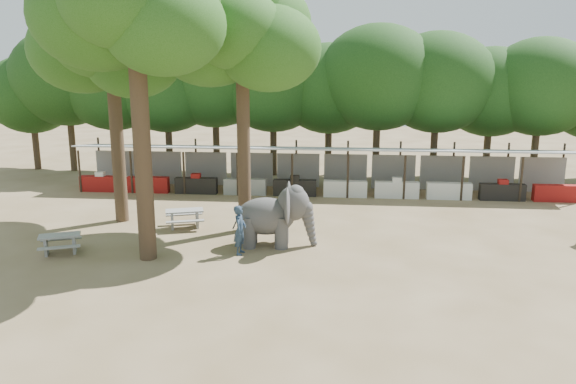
# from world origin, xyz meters

# --- Properties ---
(ground) EXTENTS (100.00, 100.00, 0.00)m
(ground) POSITION_xyz_m (0.00, 0.00, 0.00)
(ground) COLOR brown
(ground) RESTS_ON ground
(vendor_stalls) EXTENTS (28.00, 2.99, 2.80)m
(vendor_stalls) POSITION_xyz_m (-0.00, 13.84, 1.18)
(vendor_stalls) COLOR #A4A8AC
(vendor_stalls) RESTS_ON ground
(yard_tree_left) EXTENTS (7.10, 6.90, 11.02)m
(yard_tree_left) POSITION_xyz_m (-9.13, 7.19, 8.20)
(yard_tree_left) COLOR #332316
(yard_tree_left) RESTS_ON ground
(yard_tree_center) EXTENTS (7.10, 6.90, 12.04)m
(yard_tree_center) POSITION_xyz_m (-6.13, 2.19, 9.21)
(yard_tree_center) COLOR #332316
(yard_tree_center) RESTS_ON ground
(yard_tree_back) EXTENTS (7.10, 6.90, 11.36)m
(yard_tree_back) POSITION_xyz_m (-3.13, 6.19, 8.54)
(yard_tree_back) COLOR #332316
(yard_tree_back) RESTS_ON ground
(backdrop_trees) EXTENTS (46.46, 5.95, 8.33)m
(backdrop_trees) POSITION_xyz_m (0.00, 19.00, 5.51)
(backdrop_trees) COLOR #332316
(backdrop_trees) RESTS_ON ground
(elephant) EXTENTS (3.29, 2.52, 2.51)m
(elephant) POSITION_xyz_m (-1.41, 4.02, 1.25)
(elephant) COLOR #3C3A3A
(elephant) RESTS_ON ground
(handler) EXTENTS (0.52, 0.73, 1.92)m
(handler) POSITION_xyz_m (-2.64, 2.85, 0.96)
(handler) COLOR #26384C
(handler) RESTS_ON ground
(picnic_table_near) EXTENTS (1.93, 1.85, 0.76)m
(picnic_table_near) POSITION_xyz_m (-9.55, 2.20, 0.50)
(picnic_table_near) COLOR gray
(picnic_table_near) RESTS_ON ground
(picnic_table_far) EXTENTS (2.02, 1.92, 0.82)m
(picnic_table_far) POSITION_xyz_m (-5.75, 6.12, 0.54)
(picnic_table_far) COLOR gray
(picnic_table_far) RESTS_ON ground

